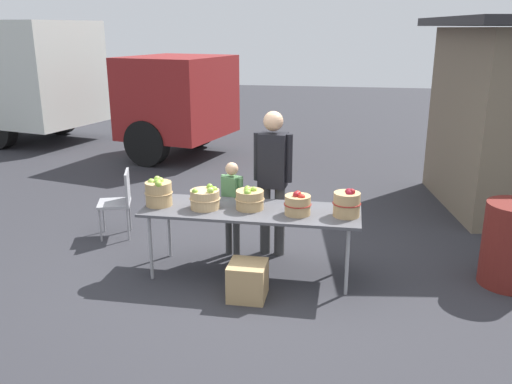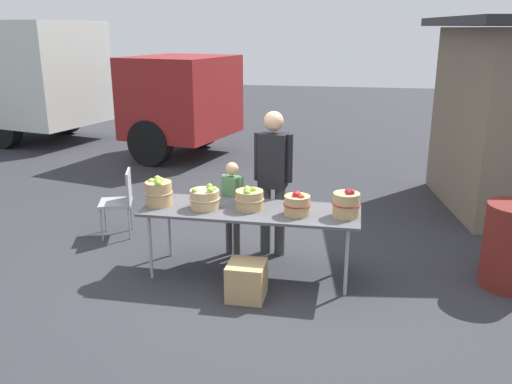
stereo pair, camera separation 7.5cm
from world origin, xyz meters
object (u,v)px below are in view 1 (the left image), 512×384
at_px(apple_basket_red_0, 298,204).
at_px(apple_basket_red_1, 347,203).
at_px(folding_chair, 120,198).
at_px(produce_crate, 248,280).
at_px(apple_basket_green_2, 250,199).
at_px(vendor_adult, 273,172).
at_px(child_customer, 232,202).
at_px(apple_basket_green_0, 159,192).
at_px(market_table, 251,213).
at_px(box_truck, 42,78).
at_px(apple_basket_green_1, 205,199).

height_order(apple_basket_red_0, apple_basket_red_1, apple_basket_red_1).
distance_m(folding_chair, produce_crate, 2.38).
bearing_deg(apple_basket_green_2, produce_crate, -81.69).
distance_m(vendor_adult, child_customer, 0.58).
relative_size(apple_basket_red_1, folding_chair, 0.34).
xyz_separation_m(apple_basket_green_0, apple_basket_green_2, (0.99, 0.05, -0.03)).
height_order(folding_chair, produce_crate, folding_chair).
bearing_deg(child_customer, apple_basket_green_2, 148.93).
xyz_separation_m(apple_basket_red_0, folding_chair, (-2.37, 0.90, -0.35)).
bearing_deg(market_table, folding_chair, 156.10).
distance_m(apple_basket_green_0, box_truck, 7.96).
xyz_separation_m(apple_basket_green_2, produce_crate, (0.08, -0.55, -0.67)).
bearing_deg(apple_basket_green_1, apple_basket_green_2, 7.53).
height_order(apple_basket_red_0, produce_crate, apple_basket_red_0).
distance_m(market_table, apple_basket_green_1, 0.51).
xyz_separation_m(apple_basket_green_1, box_truck, (-5.53, 6.18, 0.63)).
bearing_deg(apple_basket_red_1, produce_crate, -151.84).
distance_m(vendor_adult, folding_chair, 2.08).
distance_m(market_table, apple_basket_red_1, 1.01).
relative_size(vendor_adult, box_truck, 0.21).
xyz_separation_m(child_customer, produce_crate, (0.37, -1.00, -0.48)).
bearing_deg(child_customer, vendor_adult, -137.97).
xyz_separation_m(vendor_adult, produce_crate, (-0.08, -1.13, -0.82)).
xyz_separation_m(apple_basket_green_1, child_customer, (0.18, 0.52, -0.19)).
bearing_deg(apple_basket_red_1, child_customer, 158.93).
bearing_deg(apple_basket_green_1, apple_basket_green_0, 178.57).
relative_size(market_table, folding_chair, 2.67).
relative_size(apple_basket_red_1, box_truck, 0.04).
xyz_separation_m(apple_basket_red_0, apple_basket_red_1, (0.50, 0.04, 0.02)).
bearing_deg(box_truck, apple_basket_green_0, -37.61).
xyz_separation_m(apple_basket_red_0, child_customer, (-0.81, 0.54, -0.20)).
bearing_deg(child_customer, apple_basket_green_0, 62.06).
relative_size(child_customer, folding_chair, 1.32).
height_order(apple_basket_green_0, apple_basket_red_1, apple_basket_green_0).
bearing_deg(apple_basket_green_1, vendor_adult, 45.74).
distance_m(apple_basket_green_1, box_truck, 8.31).
bearing_deg(apple_basket_green_2, apple_basket_red_1, -2.69).
height_order(market_table, folding_chair, folding_chair).
bearing_deg(apple_basket_green_2, folding_chair, 156.17).
relative_size(apple_basket_green_1, child_customer, 0.29).
xyz_separation_m(apple_basket_green_0, apple_basket_red_0, (1.51, -0.04, -0.03)).
distance_m(apple_basket_green_2, child_customer, 0.57).
xyz_separation_m(box_truck, folding_chair, (4.15, -5.30, -0.98)).
relative_size(apple_basket_red_1, produce_crate, 0.80).
bearing_deg(folding_chair, market_table, 47.26).
relative_size(market_table, vendor_adult, 1.35).
distance_m(market_table, child_customer, 0.56).
height_order(apple_basket_green_2, vendor_adult, vendor_adult).
height_order(apple_basket_green_0, apple_basket_red_0, apple_basket_green_0).
height_order(apple_basket_green_2, child_customer, child_customer).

